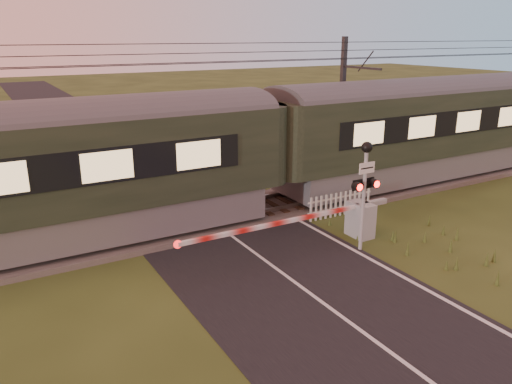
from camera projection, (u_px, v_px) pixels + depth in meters
ground at (319, 301)px, 12.50m from camera, size 160.00×160.00×0.00m
road at (325, 304)px, 12.31m from camera, size 6.00×140.00×0.03m
track_bed at (210, 219)px, 17.86m from camera, size 140.00×3.40×0.39m
overhead_wires at (205, 55)px, 16.16m from camera, size 120.00×0.62×0.62m
train at (268, 147)px, 18.29m from camera, size 45.92×3.17×4.29m
boom_gate at (352, 220)px, 16.14m from camera, size 7.50×0.89×1.18m
crossing_signal at (365, 177)px, 14.76m from camera, size 0.87×0.36×3.41m
picket_fence at (340, 204)px, 18.25m from camera, size 2.88×0.08×0.91m
catenary_mast at (343, 107)px, 22.35m from camera, size 0.20×2.45×6.30m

